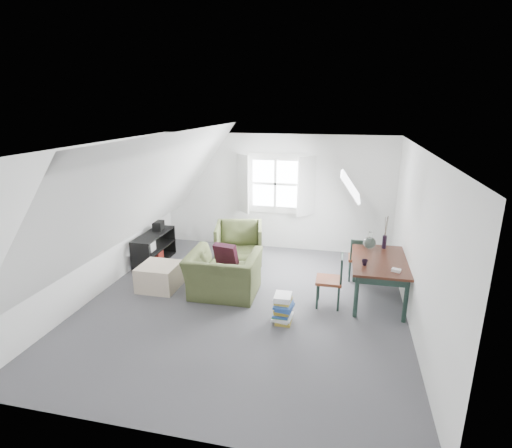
% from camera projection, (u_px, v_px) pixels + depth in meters
% --- Properties ---
extents(floor, '(5.50, 5.50, 0.00)m').
position_uv_depth(floor, '(245.00, 304.00, 6.44)').
color(floor, '#4A494E').
rests_on(floor, ground).
extents(ceiling, '(5.50, 5.50, 0.00)m').
position_uv_depth(ceiling, '(243.00, 147.00, 5.72)').
color(ceiling, white).
rests_on(ceiling, wall_back).
extents(wall_back, '(5.00, 0.00, 5.00)m').
position_uv_depth(wall_back, '(276.00, 193.00, 8.65)').
color(wall_back, white).
rests_on(wall_back, ground).
extents(wall_front, '(5.00, 0.00, 5.00)m').
position_uv_depth(wall_front, '(166.00, 323.00, 3.51)').
color(wall_front, white).
rests_on(wall_front, ground).
extents(wall_left, '(0.00, 5.50, 5.50)m').
position_uv_depth(wall_left, '(98.00, 220.00, 6.61)').
color(wall_left, white).
rests_on(wall_left, ground).
extents(wall_right, '(0.00, 5.50, 5.50)m').
position_uv_depth(wall_right, '(418.00, 242.00, 5.55)').
color(wall_right, white).
rests_on(wall_right, ground).
extents(slope_left, '(3.19, 5.50, 4.48)m').
position_uv_depth(slope_left, '(148.00, 192.00, 6.25)').
color(slope_left, white).
rests_on(slope_left, wall_left).
extents(slope_right, '(3.19, 5.50, 4.48)m').
position_uv_depth(slope_right, '(350.00, 202.00, 5.60)').
color(slope_right, white).
rests_on(slope_right, wall_right).
extents(dormer_window, '(1.71, 0.35, 1.30)m').
position_uv_depth(dormer_window, '(275.00, 184.00, 8.52)').
color(dormer_window, white).
rests_on(dormer_window, wall_back).
extents(skylight, '(0.35, 0.75, 0.47)m').
position_uv_depth(skylight, '(350.00, 186.00, 6.82)').
color(skylight, white).
rests_on(skylight, slope_right).
extents(armchair_near, '(1.16, 1.02, 0.75)m').
position_uv_depth(armchair_near, '(224.00, 295.00, 6.75)').
color(armchair_near, '#424A29').
rests_on(armchair_near, floor).
extents(armchair_far, '(1.08, 1.10, 0.84)m').
position_uv_depth(armchair_far, '(239.00, 264.00, 8.06)').
color(armchair_far, '#424A29').
rests_on(armchair_far, floor).
extents(throw_pillow, '(0.42, 0.29, 0.40)m').
position_uv_depth(throw_pillow, '(226.00, 254.00, 6.70)').
color(throw_pillow, '#350E1E').
rests_on(throw_pillow, armchair_near).
extents(ottoman, '(0.65, 0.65, 0.43)m').
position_uv_depth(ottoman, '(160.00, 276.00, 6.94)').
color(ottoman, '#C3AE93').
rests_on(ottoman, floor).
extents(dining_table, '(0.86, 1.43, 0.71)m').
position_uv_depth(dining_table, '(379.00, 265.00, 6.40)').
color(dining_table, '#33160F').
rests_on(dining_table, floor).
extents(demijohn, '(0.21, 0.21, 0.30)m').
position_uv_depth(demijohn, '(370.00, 242.00, 6.79)').
color(demijohn, silver).
rests_on(demijohn, dining_table).
extents(vase_twigs, '(0.07, 0.08, 0.57)m').
position_uv_depth(vase_twigs, '(384.00, 241.00, 6.83)').
color(vase_twigs, black).
rests_on(vase_twigs, dining_table).
extents(cup, '(0.12, 0.12, 0.09)m').
position_uv_depth(cup, '(364.00, 265.00, 6.15)').
color(cup, black).
rests_on(cup, dining_table).
extents(paper_box, '(0.15, 0.12, 0.04)m').
position_uv_depth(paper_box, '(396.00, 270.00, 5.91)').
color(paper_box, white).
rests_on(paper_box, dining_table).
extents(dining_chair_far, '(0.38, 0.38, 0.82)m').
position_uv_depth(dining_chair_far, '(359.00, 258.00, 7.20)').
color(dining_chair_far, maroon).
rests_on(dining_chair_far, floor).
extents(dining_chair_near, '(0.40, 0.40, 0.86)m').
position_uv_depth(dining_chair_near, '(331.00, 280.00, 6.27)').
color(dining_chair_near, maroon).
rests_on(dining_chair_near, floor).
extents(media_shelf, '(0.40, 1.19, 0.61)m').
position_uv_depth(media_shelf, '(153.00, 250.00, 8.02)').
color(media_shelf, black).
rests_on(media_shelf, floor).
extents(electronics_box, '(0.20, 0.26, 0.20)m').
position_uv_depth(electronics_box, '(158.00, 226.00, 8.17)').
color(electronics_box, black).
rests_on(electronics_box, media_shelf).
extents(magazine_stack, '(0.32, 0.38, 0.43)m').
position_uv_depth(magazine_stack, '(283.00, 309.00, 5.86)').
color(magazine_stack, '#B29933').
rests_on(magazine_stack, floor).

